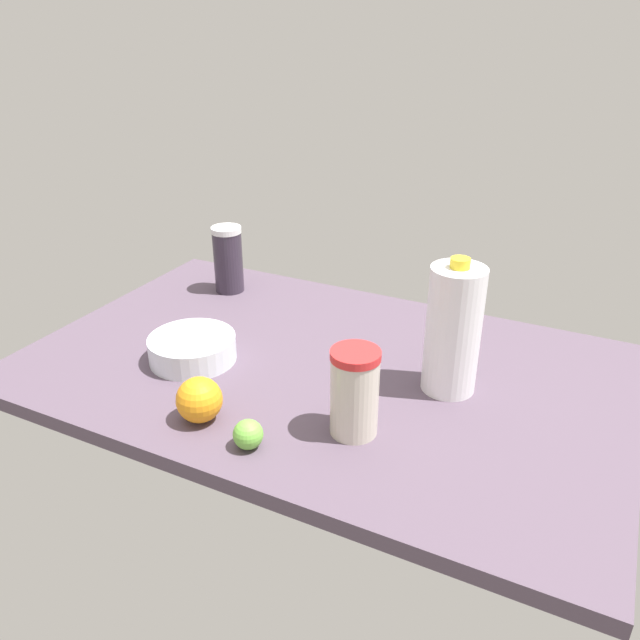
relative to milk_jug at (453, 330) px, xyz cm
name	(u,v)px	position (x,y,z in cm)	size (l,w,h in cm)	color
countertop	(320,370)	(-25.84, -2.75, -13.91)	(120.00, 76.00, 3.00)	#514252
milk_jug	(453,330)	(0.00, 0.00, 0.00)	(10.14, 10.14, 26.39)	white
shaker_bottle	(228,259)	(-63.50, 20.78, -3.91)	(7.51, 7.51, 16.93)	#322936
mixing_bowl	(192,348)	(-50.10, -12.83, -9.80)	(17.82, 17.82, 5.23)	silver
tumbler_cup	(355,392)	(-10.54, -20.67, -4.53)	(8.39, 8.39, 15.69)	beige
orange_beside_bowl	(199,400)	(-36.06, -29.43, -8.33)	(8.16, 8.16, 8.16)	orange
lime_loose	(248,434)	(-24.31, -32.35, -9.88)	(5.06, 5.06, 5.06)	#6BB640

